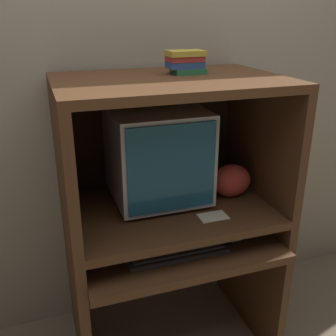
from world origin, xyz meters
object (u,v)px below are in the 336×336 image
Objects in this scene: snack_bag at (231,181)px; book_stack at (186,62)px; keyboard at (176,250)px; mouse at (235,239)px; crt_monitor at (157,154)px.

snack_bag is 1.21× the size of book_stack.
mouse reaches higher than keyboard.
crt_monitor is 1.00× the size of keyboard.
book_stack reaches higher than snack_bag.
book_stack reaches higher than keyboard.
keyboard is at bearing -117.20° from book_stack.
crt_monitor reaches higher than snack_bag.
snack_bag is at bearing 70.06° from mouse.
book_stack is at bearing 62.80° from keyboard.
crt_monitor is at bearing 176.55° from book_stack.
crt_monitor reaches higher than keyboard.
crt_monitor is 2.25× the size of snack_bag.
keyboard is 6.10× the size of mouse.
crt_monitor is at bearing 88.51° from keyboard.
crt_monitor is at bearing 133.37° from mouse.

